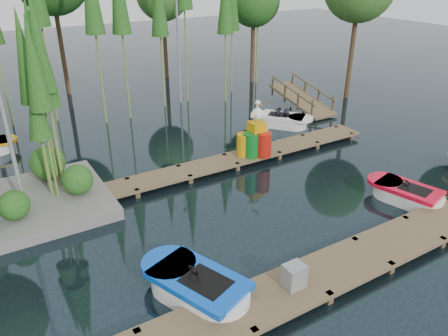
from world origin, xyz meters
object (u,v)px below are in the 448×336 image
boat_blue (197,288)px  drum_cluster (258,139)px  boat_red (406,194)px  utility_cabinet (294,276)px  yellow_barrel (244,145)px

boat_blue → drum_cluster: bearing=23.7°
boat_blue → boat_red: size_ratio=1.18×
boat_blue → utility_cabinet: 2.33m
boat_blue → utility_cabinet: size_ratio=5.48×
boat_blue → yellow_barrel: bearing=27.3°
boat_blue → utility_cabinet: bearing=-50.6°
boat_blue → yellow_barrel: (5.23, 5.85, 0.46)m
boat_red → drum_cluster: drum_cluster is taller
boat_blue → drum_cluster: size_ratio=1.49×
utility_cabinet → drum_cluster: (3.77, 6.84, 0.35)m
utility_cabinet → boat_blue: bearing=150.3°
boat_red → yellow_barrel: (-2.93, 5.40, 0.50)m
yellow_barrel → boat_red: bearing=-61.5°
boat_red → drum_cluster: size_ratio=1.26×
yellow_barrel → boat_blue: bearing=-131.8°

